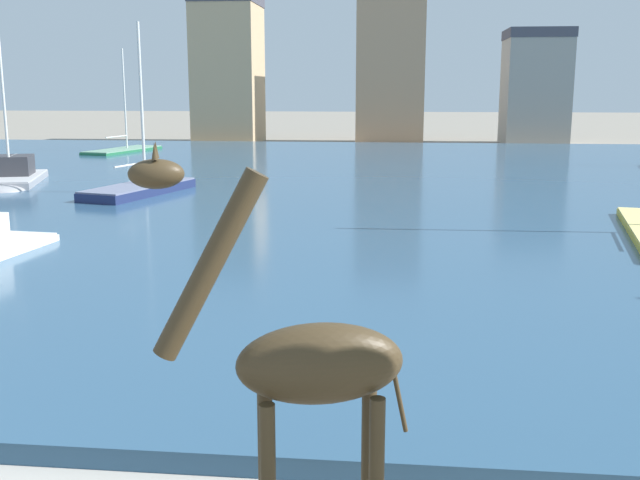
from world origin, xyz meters
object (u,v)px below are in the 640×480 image
(sailboat_grey, at_px, (11,181))
(sailboat_green, at_px, (129,152))
(sailboat_navy, at_px, (148,192))
(giraffe_statue, at_px, (306,373))

(sailboat_grey, xyz_separation_m, sailboat_green, (-1.21, 18.18, -0.21))
(sailboat_grey, height_order, sailboat_green, sailboat_green)
(sailboat_green, xyz_separation_m, sailboat_navy, (8.23, -20.09, 0.09))
(sailboat_grey, relative_size, sailboat_green, 0.88)
(sailboat_green, bearing_deg, giraffe_statue, -67.79)
(sailboat_navy, bearing_deg, sailboat_grey, 164.76)
(sailboat_green, height_order, sailboat_navy, sailboat_green)
(sailboat_green, distance_m, sailboat_navy, 21.71)
(sailboat_green, bearing_deg, sailboat_navy, -67.72)
(giraffe_statue, bearing_deg, sailboat_grey, 123.14)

